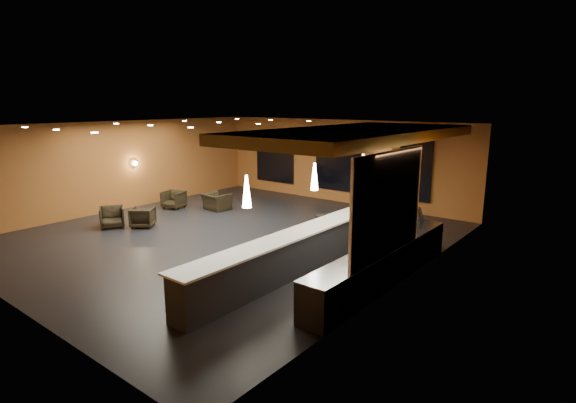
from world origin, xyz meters
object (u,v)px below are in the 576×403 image
Objects in this scene: staff_b at (394,219)px; bar_stool_1 at (216,268)px; bar_stool_5 at (322,225)px; prep_counter at (383,265)px; bar_stool_3 at (274,244)px; column at (386,179)px; bar_stool_6 at (345,222)px; armchair_d at (216,201)px; staff_a at (388,222)px; armchair_b at (143,217)px; bar_stool_4 at (309,236)px; bar_counter at (302,251)px; bar_stool_0 at (174,287)px; bar_stool_2 at (249,258)px; pendant_1 at (314,177)px; pendant_2 at (363,166)px; staff_c at (409,220)px; armchair_c at (174,200)px; armchair_a at (112,217)px; pendant_0 at (247,191)px.

staff_b is 2.14× the size of bar_stool_1.
prep_counter is at bearing -30.43° from bar_stool_5.
column is at bearing 79.06° from bar_stool_3.
column is 4.91× the size of bar_stool_6.
armchair_d is 1.41× the size of bar_stool_6.
bar_stool_1 is at bearing -96.74° from staff_a.
bar_stool_4 reaches higher than armchair_b.
bar_counter is 10.64× the size of bar_stool_0.
bar_stool_1 is 3.45m from bar_stool_4.
pendant_1 is at bearing 67.44° from bar_stool_2.
staff_b is at bearing 13.43° from pendant_2.
bar_stool_5 is (-1.96, -0.42, -0.33)m from staff_a.
armchair_c is at bearing 169.88° from staff_c.
armchair_c reaches higher than armchair_b.
armchair_d is at bearing 162.72° from prep_counter.
bar_stool_5 is at bearing -150.00° from staff_b.
bar_stool_4 is at bearing -24.78° from armchair_c.
bar_stool_5 is (5.78, -1.01, 0.23)m from armchair_d.
staff_a reaches higher than bar_stool_1.
armchair_b is (-8.71, -0.66, -0.09)m from prep_counter.
bar_stool_0 is at bearing -123.56° from staff_c.
bar_stool_2 is at bearing -62.67° from armchair_a.
prep_counter is at bearing 44.08° from bar_stool_1.
staff_a reaches higher than armchair_b.
armchair_a is 0.79× the size of armchair_d.
bar_stool_4 is at bearing -101.22° from column.
bar_stool_2 is (-1.68, -4.45, -0.33)m from staff_b.
prep_counter is 8.00× the size of bar_stool_4.
bar_counter is 8.47m from armchair_c.
bar_stool_0 is (-0.70, -6.47, -1.87)m from pendant_2.
bar_counter is 7.37m from armchair_d.
prep_counter is at bearing 55.81° from bar_stool_0.
pendant_0 is at bearing -82.25° from bar_stool_6.
bar_stool_1 is at bearing -109.90° from bar_counter.
bar_stool_1 is at bearing -98.74° from pendant_2.
staff_b reaches higher than armchair_c.
bar_stool_1 reaches higher than bar_stool_4.
bar_counter is 1.33× the size of prep_counter.
bar_stool_1 is 1.08× the size of bar_stool_6.
armchair_d is (1.51, 0.92, -0.03)m from armchair_c.
bar_stool_4 is (5.97, -1.95, 0.15)m from armchair_d.
column is 6.00m from bar_stool_2.
bar_stool_2 is (-0.72, -1.72, -1.85)m from pendant_1.
armchair_d is (-8.13, 0.07, -0.59)m from staff_c.
staff_c is at bearing -175.74° from armchair_d.
bar_stool_6 is at bearing 90.05° from bar_stool_2.
staff_b is 3.80m from bar_stool_3.
pendant_2 is 5.59m from bar_stool_1.
bar_counter is 3.52m from pendant_2.
prep_counter is at bearing -69.12° from staff_b.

